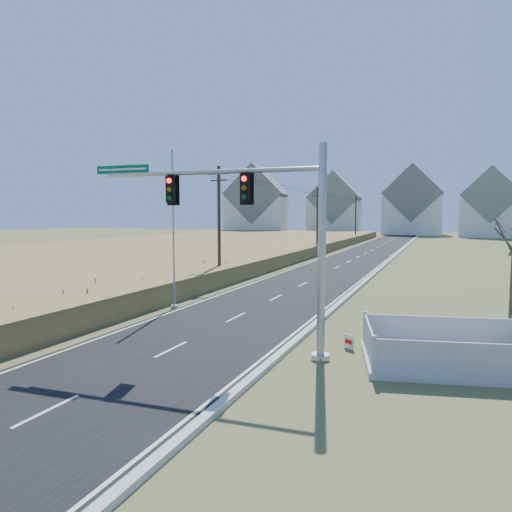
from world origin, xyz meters
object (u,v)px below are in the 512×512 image
at_px(fence_enclosure, 449,357).
at_px(open_sign, 349,342).
at_px(traffic_signal_mast, 271,230).
at_px(flagpole, 173,246).

bearing_deg(fence_enclosure, open_sign, 158.17).
distance_m(traffic_signal_mast, open_sign, 5.44).
bearing_deg(fence_enclosure, traffic_signal_mast, 178.50).
distance_m(fence_enclosure, flagpole, 15.36).
height_order(traffic_signal_mast, open_sign, traffic_signal_mast).
distance_m(open_sign, flagpole, 11.88).
height_order(traffic_signal_mast, fence_enclosure, traffic_signal_mast).
bearing_deg(fence_enclosure, flagpole, 148.49).
bearing_deg(open_sign, fence_enclosure, 23.52).
relative_size(traffic_signal_mast, flagpole, 1.10).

